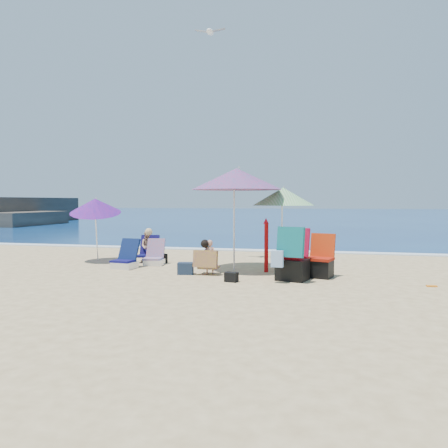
% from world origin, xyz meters
% --- Properties ---
extents(ground, '(120.00, 120.00, 0.00)m').
position_xyz_m(ground, '(0.00, 0.00, 0.00)').
color(ground, '#D8BC84').
rests_on(ground, ground).
extents(sea, '(120.00, 80.00, 0.12)m').
position_xyz_m(sea, '(0.00, 45.00, -0.05)').
color(sea, navy).
rests_on(sea, ground).
extents(foam, '(120.00, 0.50, 0.04)m').
position_xyz_m(foam, '(0.00, 5.10, 0.02)').
color(foam, white).
rests_on(foam, ground).
extents(umbrella_turquoise, '(2.27, 2.27, 2.46)m').
position_xyz_m(umbrella_turquoise, '(0.00, 1.02, 2.16)').
color(umbrella_turquoise, silver).
rests_on(umbrella_turquoise, ground).
extents(umbrella_striped, '(1.59, 1.59, 2.01)m').
position_xyz_m(umbrella_striped, '(1.04, 1.58, 1.76)').
color(umbrella_striped, white).
rests_on(umbrella_striped, ground).
extents(umbrella_blue, '(1.77, 1.80, 1.86)m').
position_xyz_m(umbrella_blue, '(-4.00, 1.58, 1.52)').
color(umbrella_blue, white).
rests_on(umbrella_blue, ground).
extents(furled_umbrella, '(0.14, 0.14, 1.26)m').
position_xyz_m(furled_umbrella, '(0.73, 0.90, 0.69)').
color(furled_umbrella, '#9F0B0B').
rests_on(furled_umbrella, ground).
extents(chair_navy, '(0.59, 0.69, 0.71)m').
position_xyz_m(chair_navy, '(-2.71, 0.71, 0.19)').
color(chair_navy, '#0F0D4D').
rests_on(chair_navy, ground).
extents(chair_rainbow, '(0.55, 0.65, 0.66)m').
position_xyz_m(chair_rainbow, '(-2.24, 1.41, 0.18)').
color(chair_rainbow, '#CB5C47').
rests_on(chair_rainbow, ground).
extents(camp_chair_left, '(0.66, 0.67, 0.94)m').
position_xyz_m(camp_chair_left, '(1.95, 0.48, 0.28)').
color(camp_chair_left, '#9E1A0B').
rests_on(camp_chair_left, ground).
extents(camp_chair_right, '(0.80, 0.97, 1.13)m').
position_xyz_m(camp_chair_right, '(1.38, -0.04, 0.41)').
color(camp_chair_right, '#A50B11').
rests_on(camp_chair_right, ground).
extents(person_center, '(0.54, 0.46, 0.79)m').
position_xyz_m(person_center, '(-0.50, 0.26, 0.38)').
color(person_center, tan).
rests_on(person_center, ground).
extents(person_left, '(0.58, 0.66, 0.92)m').
position_xyz_m(person_left, '(-2.63, 1.93, 0.42)').
color(person_left, tan).
rests_on(person_left, ground).
extents(bag_navy_a, '(0.38, 0.30, 0.27)m').
position_xyz_m(bag_navy_a, '(-1.00, 0.19, 0.13)').
color(bag_navy_a, '#1C293E').
rests_on(bag_navy_a, ground).
extents(bag_black_a, '(0.42, 0.39, 0.25)m').
position_xyz_m(bag_black_a, '(-2.22, 1.77, 0.12)').
color(bag_black_a, black).
rests_on(bag_black_a, ground).
extents(bag_navy_b, '(0.44, 0.34, 0.31)m').
position_xyz_m(bag_navy_b, '(1.17, 1.38, 0.16)').
color(bag_navy_b, '#1A1A39').
rests_on(bag_navy_b, ground).
extents(bag_black_b, '(0.29, 0.23, 0.20)m').
position_xyz_m(bag_black_b, '(0.20, -0.49, 0.10)').
color(bag_black_b, black).
rests_on(bag_black_b, ground).
extents(orange_item, '(0.20, 0.10, 0.03)m').
position_xyz_m(orange_item, '(4.07, -0.13, 0.01)').
color(orange_item, orange).
rests_on(orange_item, ground).
extents(seagull, '(0.83, 0.39, 0.14)m').
position_xyz_m(seagull, '(-1.02, 2.46, 6.17)').
color(seagull, white).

